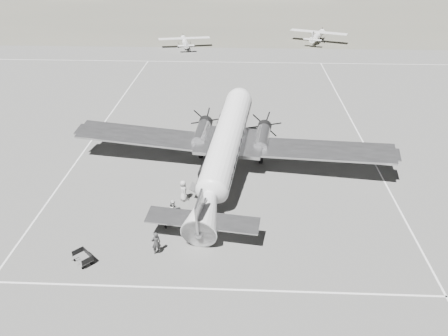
% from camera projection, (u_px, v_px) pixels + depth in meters
% --- Properties ---
extents(ground, '(260.00, 260.00, 0.00)m').
position_uv_depth(ground, '(255.00, 181.00, 40.72)').
color(ground, '#626260').
rests_on(ground, ground).
extents(taxi_line_near, '(60.00, 0.15, 0.01)m').
position_uv_depth(taxi_line_near, '(260.00, 291.00, 28.52)').
color(taxi_line_near, silver).
rests_on(taxi_line_near, ground).
extents(taxi_line_right, '(0.15, 80.00, 0.01)m').
position_uv_depth(taxi_line_right, '(386.00, 184.00, 40.26)').
color(taxi_line_right, silver).
rests_on(taxi_line_right, ground).
extents(taxi_line_left, '(0.15, 60.00, 0.01)m').
position_uv_depth(taxi_line_left, '(97.00, 133.00, 50.13)').
color(taxi_line_left, silver).
rests_on(taxi_line_left, ground).
extents(taxi_line_horizon, '(90.00, 0.15, 0.01)m').
position_uv_depth(taxi_line_horizon, '(251.00, 62.00, 75.59)').
color(taxi_line_horizon, silver).
rests_on(taxi_line_horizon, ground).
extents(grass_infield, '(260.00, 90.00, 0.01)m').
position_uv_depth(grass_infield, '(249.00, 9.00, 123.54)').
color(grass_infield, '#5F5C50').
rests_on(grass_infield, ground).
extents(dc3_airliner, '(34.03, 25.89, 5.96)m').
position_uv_depth(dc3_airliner, '(225.00, 150.00, 39.71)').
color(dc3_airliner, silver).
rests_on(dc3_airliner, ground).
extents(light_plane_left, '(11.34, 9.89, 2.06)m').
position_uv_depth(light_plane_left, '(185.00, 42.00, 84.06)').
color(light_plane_left, silver).
rests_on(light_plane_left, ground).
extents(light_plane_right, '(14.16, 12.95, 2.39)m').
position_uv_depth(light_plane_right, '(318.00, 37.00, 87.67)').
color(light_plane_right, silver).
rests_on(light_plane_right, ground).
extents(baggage_cart_near, '(2.20, 1.96, 1.03)m').
position_uv_depth(baggage_cart_near, '(172.00, 218.00, 34.67)').
color(baggage_cart_near, '#5A5A5A').
rests_on(baggage_cart_near, ground).
extents(baggage_cart_far, '(1.81, 1.79, 0.84)m').
position_uv_depth(baggage_cart_far, '(83.00, 258.00, 30.66)').
color(baggage_cart_far, '#5A5A5A').
rests_on(baggage_cart_far, ground).
extents(ground_crew, '(0.80, 0.69, 1.86)m').
position_uv_depth(ground_crew, '(156.00, 243.00, 31.32)').
color(ground_crew, '#313131').
rests_on(ground_crew, ground).
extents(ramp_agent, '(0.90, 1.05, 1.87)m').
position_uv_depth(ramp_agent, '(174.00, 210.00, 34.93)').
color(ramp_agent, silver).
rests_on(ramp_agent, ground).
extents(passenger, '(0.93, 1.10, 1.92)m').
position_uv_depth(passenger, '(183.00, 191.00, 37.43)').
color(passenger, '#ACACAA').
rests_on(passenger, ground).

